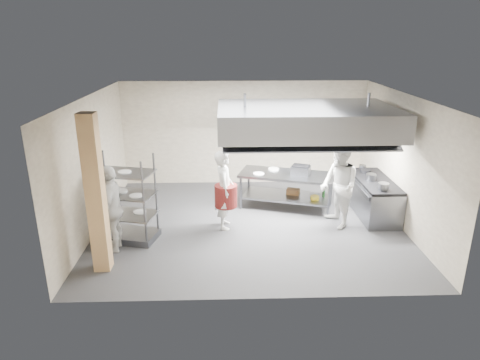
{
  "coord_description": "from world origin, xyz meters",
  "views": [
    {
      "loc": [
        -0.53,
        -9.19,
        4.29
      ],
      "look_at": [
        -0.21,
        0.2,
        1.03
      ],
      "focal_mm": 32.0,
      "sensor_mm": 36.0,
      "label": 1
    }
  ],
  "objects_px": {
    "cooking_range": "(373,198)",
    "griddle": "(301,170)",
    "chef_plating": "(112,208)",
    "chef_line": "(339,186)",
    "pass_rack": "(125,198)",
    "island": "(286,191)",
    "chef_head": "(224,190)",
    "stockpot": "(371,177)"
  },
  "relations": [
    {
      "from": "chef_plating",
      "to": "chef_line",
      "type": "bearing_deg",
      "value": 103.02
    },
    {
      "from": "griddle",
      "to": "chef_head",
      "type": "bearing_deg",
      "value": -128.71
    },
    {
      "from": "chef_line",
      "to": "griddle",
      "type": "bearing_deg",
      "value": -158.16
    },
    {
      "from": "cooking_range",
      "to": "griddle",
      "type": "bearing_deg",
      "value": 166.55
    },
    {
      "from": "island",
      "to": "chef_plating",
      "type": "height_order",
      "value": "chef_plating"
    },
    {
      "from": "pass_rack",
      "to": "chef_head",
      "type": "relative_size",
      "value": 1.03
    },
    {
      "from": "island",
      "to": "griddle",
      "type": "xyz_separation_m",
      "value": [
        0.33,
        -0.08,
        0.57
      ]
    },
    {
      "from": "island",
      "to": "chef_head",
      "type": "bearing_deg",
      "value": -127.43
    },
    {
      "from": "cooking_range",
      "to": "griddle",
      "type": "relative_size",
      "value": 4.43
    },
    {
      "from": "stockpot",
      "to": "chef_line",
      "type": "bearing_deg",
      "value": -146.84
    },
    {
      "from": "stockpot",
      "to": "griddle",
      "type": "bearing_deg",
      "value": 164.74
    },
    {
      "from": "pass_rack",
      "to": "stockpot",
      "type": "bearing_deg",
      "value": 24.73
    },
    {
      "from": "island",
      "to": "griddle",
      "type": "distance_m",
      "value": 0.66
    },
    {
      "from": "cooking_range",
      "to": "chef_plating",
      "type": "relative_size",
      "value": 1.1
    },
    {
      "from": "island",
      "to": "stockpot",
      "type": "distance_m",
      "value": 2.1
    },
    {
      "from": "chef_head",
      "to": "chef_line",
      "type": "xyz_separation_m",
      "value": [
        2.6,
        -0.02,
        0.07
      ]
    },
    {
      "from": "chef_plating",
      "to": "griddle",
      "type": "height_order",
      "value": "chef_plating"
    },
    {
      "from": "chef_line",
      "to": "pass_rack",
      "type": "bearing_deg",
      "value": -95.13
    },
    {
      "from": "pass_rack",
      "to": "cooking_range",
      "type": "height_order",
      "value": "pass_rack"
    },
    {
      "from": "pass_rack",
      "to": "chef_plating",
      "type": "xyz_separation_m",
      "value": [
        -0.16,
        -0.45,
        -0.04
      ]
    },
    {
      "from": "griddle",
      "to": "cooking_range",
      "type": "bearing_deg",
      "value": 9.07
    },
    {
      "from": "cooking_range",
      "to": "chef_head",
      "type": "xyz_separation_m",
      "value": [
        -3.66,
        -0.63,
        0.49
      ]
    },
    {
      "from": "cooking_range",
      "to": "chef_plating",
      "type": "bearing_deg",
      "value": -164.84
    },
    {
      "from": "chef_line",
      "to": "griddle",
      "type": "xyz_separation_m",
      "value": [
        -0.7,
        1.06,
        0.04
      ]
    },
    {
      "from": "island",
      "to": "chef_line",
      "type": "height_order",
      "value": "chef_line"
    },
    {
      "from": "chef_plating",
      "to": "chef_head",
      "type": "bearing_deg",
      "value": 115.15
    },
    {
      "from": "cooking_range",
      "to": "stockpot",
      "type": "bearing_deg",
      "value": -166.11
    },
    {
      "from": "cooking_range",
      "to": "chef_line",
      "type": "distance_m",
      "value": 1.36
    },
    {
      "from": "chef_line",
      "to": "griddle",
      "type": "distance_m",
      "value": 1.27
    },
    {
      "from": "island",
      "to": "chef_plating",
      "type": "distance_m",
      "value": 4.42
    },
    {
      "from": "chef_head",
      "to": "chef_line",
      "type": "distance_m",
      "value": 2.61
    },
    {
      "from": "island",
      "to": "chef_line",
      "type": "bearing_deg",
      "value": -31.2
    },
    {
      "from": "stockpot",
      "to": "cooking_range",
      "type": "bearing_deg",
      "value": 13.89
    },
    {
      "from": "chef_line",
      "to": "stockpot",
      "type": "distance_m",
      "value": 1.13
    },
    {
      "from": "chef_head",
      "to": "pass_rack",
      "type": "bearing_deg",
      "value": 103.06
    },
    {
      "from": "griddle",
      "to": "stockpot",
      "type": "xyz_separation_m",
      "value": [
        1.64,
        -0.45,
        -0.04
      ]
    },
    {
      "from": "cooking_range",
      "to": "griddle",
      "type": "height_order",
      "value": "griddle"
    },
    {
      "from": "chef_line",
      "to": "griddle",
      "type": "relative_size",
      "value": 4.37
    },
    {
      "from": "chef_head",
      "to": "cooking_range",
      "type": "bearing_deg",
      "value": -81.19
    },
    {
      "from": "pass_rack",
      "to": "griddle",
      "type": "distance_m",
      "value": 4.33
    },
    {
      "from": "pass_rack",
      "to": "stockpot",
      "type": "relative_size",
      "value": 8.23
    },
    {
      "from": "island",
      "to": "chef_plating",
      "type": "bearing_deg",
      "value": -134.28
    }
  ]
}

